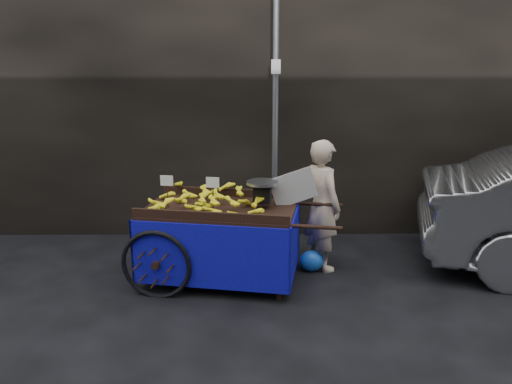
{
  "coord_description": "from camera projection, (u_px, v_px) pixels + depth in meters",
  "views": [
    {
      "loc": [
        -0.01,
        -5.34,
        2.48
      ],
      "look_at": [
        0.04,
        0.5,
        0.93
      ],
      "focal_mm": 35.0,
      "sensor_mm": 36.0,
      "label": 1
    }
  ],
  "objects": [
    {
      "name": "ground",
      "position": [
        253.0,
        281.0,
        5.8
      ],
      "size": [
        80.0,
        80.0,
        0.0
      ],
      "primitive_type": "plane",
      "color": "black",
      "rests_on": "ground"
    },
    {
      "name": "building_wall",
      "position": [
        278.0,
        59.0,
        7.67
      ],
      "size": [
        13.5,
        2.0,
        5.0
      ],
      "color": "black",
      "rests_on": "ground"
    },
    {
      "name": "street_pole",
      "position": [
        275.0,
        97.0,
        6.54
      ],
      "size": [
        0.12,
        0.1,
        4.0
      ],
      "color": "slate",
      "rests_on": "ground"
    },
    {
      "name": "banana_cart",
      "position": [
        216.0,
        214.0,
        5.66
      ],
      "size": [
        2.48,
        1.44,
        1.27
      ],
      "rotation": [
        0.0,
        0.0,
        -0.18
      ],
      "color": "black",
      "rests_on": "ground"
    },
    {
      "name": "vendor",
      "position": [
        322.0,
        205.0,
        5.97
      ],
      "size": [
        0.97,
        0.69,
        1.59
      ],
      "rotation": [
        0.0,
        0.0,
        2.11
      ],
      "color": "beige",
      "rests_on": "ground"
    },
    {
      "name": "plastic_bag",
      "position": [
        312.0,
        261.0,
        6.03
      ],
      "size": [
        0.29,
        0.23,
        0.26
      ],
      "primitive_type": "ellipsoid",
      "color": "blue",
      "rests_on": "ground"
    }
  ]
}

